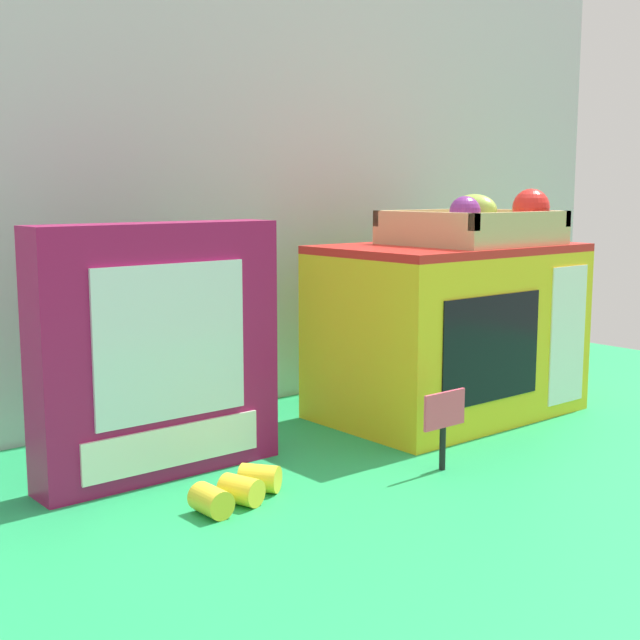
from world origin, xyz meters
name	(u,v)px	position (x,y,z in m)	size (l,w,h in m)	color
ground_plane	(389,427)	(0.00, 0.00, 0.00)	(1.70, 1.70, 0.00)	#219E54
display_back_panel	(280,171)	(0.00, 0.26, 0.38)	(1.61, 0.03, 0.75)	#B7BABF
toy_microwave	(447,330)	(0.13, 0.00, 0.13)	(0.39, 0.26, 0.26)	yellow
food_groups_crate	(477,227)	(0.16, -0.02, 0.29)	(0.23, 0.20, 0.08)	tan
cookie_set_box	(159,352)	(-0.37, 0.02, 0.15)	(0.31, 0.07, 0.31)	#99144C
price_sign	(444,418)	(-0.09, -0.19, 0.07)	(0.07, 0.01, 0.10)	black
loose_toy_banana	(238,489)	(-0.35, -0.12, 0.02)	(0.13, 0.08, 0.03)	yellow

